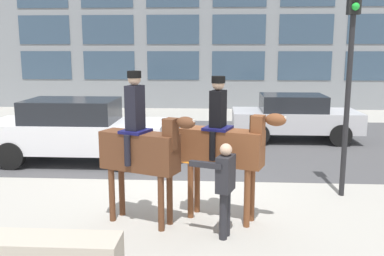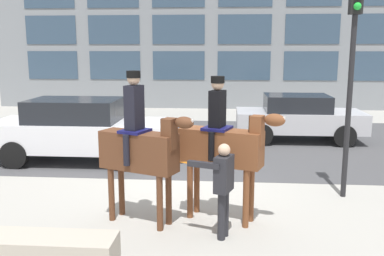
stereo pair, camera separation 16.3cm
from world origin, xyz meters
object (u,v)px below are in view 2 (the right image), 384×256
Objects in this scene: mounted_horse_companion at (223,144)px; street_car_far_lane at (299,117)px; pedestrian_bystander at (223,183)px; mounted_horse_lead at (140,147)px; traffic_light at (353,55)px; street_car_near_lane at (79,130)px.

mounted_horse_companion reaches higher than street_car_far_lane.
mounted_horse_lead is at bearing -0.30° from pedestrian_bystander.
traffic_light is (0.07, -5.57, 2.15)m from street_car_far_lane.
mounted_horse_companion is 0.54× the size of street_car_near_lane.
mounted_horse_lead is 1.04× the size of mounted_horse_companion.
mounted_horse_companion is at bearing -150.43° from traffic_light.
mounted_horse_lead is 1.46m from mounted_horse_companion.
pedestrian_bystander is at bearing -107.60° from street_car_far_lane.
mounted_horse_companion is at bearing -43.72° from street_car_near_lane.
pedestrian_bystander is 3.93m from traffic_light.
pedestrian_bystander is 6.05m from street_car_near_lane.
traffic_light is (3.98, 1.69, 1.57)m from mounted_horse_lead.
street_car_near_lane is 7.23m from traffic_light.
traffic_light is (2.54, 1.44, 1.55)m from mounted_horse_companion.
street_car_near_lane is 7.20m from street_car_far_lane.
traffic_light is at bearing -89.30° from street_car_far_lane.
mounted_horse_lead is 0.65× the size of street_car_far_lane.
mounted_horse_companion is at bearing -69.80° from pedestrian_bystander.
street_car_near_lane is (-3.97, 3.80, -0.52)m from mounted_horse_companion.
street_car_far_lane is (3.92, 7.26, -0.58)m from mounted_horse_lead.
mounted_horse_companion is 1.64× the size of pedestrian_bystander.
street_car_near_lane is (-2.53, 4.04, -0.50)m from mounted_horse_lead.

